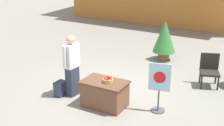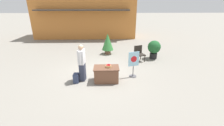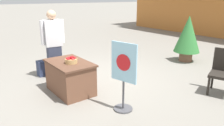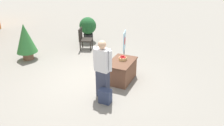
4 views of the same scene
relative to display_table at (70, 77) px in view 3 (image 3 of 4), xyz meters
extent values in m
plane|color=gray|center=(-0.35, 0.82, -0.35)|extent=(120.00, 120.00, 0.00)
cube|color=brown|center=(0.00, 0.00, -0.02)|extent=(1.10, 0.71, 0.67)
cube|color=brown|center=(0.00, 0.00, 0.33)|extent=(1.17, 0.75, 0.04)
cylinder|color=tan|center=(0.10, 0.00, 0.40)|extent=(0.26, 0.26, 0.10)
sphere|color=red|center=(0.18, 0.00, 0.44)|extent=(0.08, 0.08, 0.08)
sphere|color=#A30F14|center=(0.13, 0.07, 0.44)|extent=(0.08, 0.08, 0.08)
sphere|color=#A30F14|center=(0.05, 0.06, 0.44)|extent=(0.08, 0.08, 0.08)
sphere|color=red|center=(0.02, -0.01, 0.44)|extent=(0.08, 0.08, 0.08)
sphere|color=red|center=(0.06, -0.07, 0.44)|extent=(0.08, 0.08, 0.08)
sphere|color=#A30F14|center=(0.13, -0.07, 0.44)|extent=(0.08, 0.08, 0.08)
sphere|color=#A30F14|center=(0.13, 0.00, 0.47)|extent=(0.08, 0.08, 0.08)
sphere|color=#A30F14|center=(0.12, 0.02, 0.47)|extent=(0.08, 0.08, 0.08)
cube|color=#33384C|center=(-1.13, 0.13, 0.07)|extent=(0.28, 0.37, 0.85)
cube|color=silver|center=(-1.13, 0.13, 0.82)|extent=(0.31, 0.45, 0.67)
sphere|color=tan|center=(-1.13, 0.13, 1.28)|extent=(0.23, 0.23, 0.23)
cylinder|color=silver|center=(-1.10, 0.39, 0.85)|extent=(0.09, 0.09, 0.61)
cylinder|color=silver|center=(-1.16, -0.13, 0.85)|extent=(0.09, 0.09, 0.61)
cube|color=#2D3856|center=(-1.41, -0.08, -0.14)|extent=(0.24, 0.34, 0.42)
cylinder|color=#4C4C51|center=(1.34, 0.43, -0.34)|extent=(0.36, 0.36, 0.03)
cylinder|color=#4C4C51|center=(1.34, 0.43, -0.05)|extent=(0.04, 0.04, 0.55)
cube|color=#99D1EA|center=(1.34, 0.43, 0.59)|extent=(0.54, 0.16, 0.72)
cylinder|color=red|center=(1.34, 0.41, 0.59)|extent=(0.30, 0.08, 0.31)
cylinder|color=#28231E|center=(1.97, 2.30, -0.15)|extent=(0.05, 0.05, 0.41)
cylinder|color=#28231E|center=(1.81, 2.75, -0.15)|extent=(0.05, 0.05, 0.41)
cube|color=#28231E|center=(2.11, 2.60, 0.09)|extent=(0.70, 0.70, 0.06)
cylinder|color=brown|center=(0.08, 4.20, -0.19)|extent=(0.42, 0.42, 0.32)
cone|color=#337A38|center=(0.08, 4.20, 0.55)|extent=(0.83, 0.83, 1.18)
camera|label=1|loc=(3.77, -6.36, 3.61)|focal=50.00mm
camera|label=2|loc=(0.06, -6.37, 3.06)|focal=24.00mm
camera|label=3|loc=(4.18, -2.00, 1.72)|focal=35.00mm
camera|label=4|loc=(-6.11, -2.40, 3.29)|focal=35.00mm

